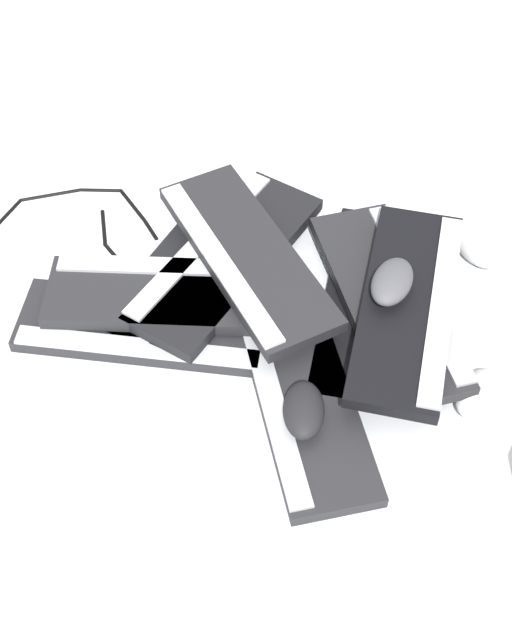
{
  "coord_description": "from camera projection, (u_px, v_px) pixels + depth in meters",
  "views": [
    {
      "loc": [
        0.92,
        -0.23,
        1.23
      ],
      "look_at": [
        -0.0,
        0.01,
        0.04
      ],
      "focal_mm": 50.0,
      "sensor_mm": 36.0,
      "label": 1
    }
  ],
  "objects": [
    {
      "name": "mouse_3",
      "position": [
        392.0,
        282.0,
        1.49
      ],
      "size": [
        0.13,
        0.12,
        0.04
      ],
      "primitive_type": "ellipsoid",
      "rotation": [
        0.0,
        0.0,
        2.49
      ],
      "color": "#4C4C51",
      "rests_on": "keyboard_6"
    },
    {
      "name": "mouse_0",
      "position": [
        304.0,
        410.0,
        1.4
      ],
      "size": [
        0.12,
        0.09,
        0.04
      ],
      "primitive_type": "ellipsoid",
      "rotation": [
        0.0,
        0.0,
        2.85
      ],
      "color": "black",
      "rests_on": "keyboard_0"
    },
    {
      "name": "cable_1",
      "position": [
        30.0,
        223.0,
        1.73
      ],
      "size": [
        0.18,
        0.54,
        0.01
      ],
      "color": "black",
      "rests_on": "ground"
    },
    {
      "name": "keyboard_5",
      "position": [
        390.0,
        300.0,
        1.55
      ],
      "size": [
        0.44,
        0.16,
        0.03
      ],
      "color": "#232326",
      "rests_on": "keyboard_1"
    },
    {
      "name": "keyboard_0",
      "position": [
        302.0,
        394.0,
        1.46
      ],
      "size": [
        0.44,
        0.16,
        0.03
      ],
      "color": "#232326",
      "rests_on": "ground"
    },
    {
      "name": "mouse_1",
      "position": [
        479.0,
        393.0,
        1.46
      ],
      "size": [
        0.12,
        0.13,
        0.04
      ],
      "primitive_type": "ellipsoid",
      "rotation": [
        0.0,
        0.0,
        5.42
      ],
      "color": "silver",
      "rests_on": "ground"
    },
    {
      "name": "mouse_2",
      "position": [
        477.0,
        248.0,
        1.66
      ],
      "size": [
        0.12,
        0.09,
        0.04
      ],
      "primitive_type": "ellipsoid",
      "rotation": [
        0.0,
        0.0,
        0.22
      ],
      "color": "silver",
      "rests_on": "ground"
    },
    {
      "name": "cable_0",
      "position": [
        180.0,
        243.0,
        1.69
      ],
      "size": [
        0.26,
        0.28,
        0.01
      ],
      "color": "black",
      "rests_on": "ground"
    },
    {
      "name": "keyboard_4",
      "position": [
        172.0,
        294.0,
        1.56
      ],
      "size": [
        0.27,
        0.46,
        0.03
      ],
      "color": "#232326",
      "rests_on": "keyboard_3"
    },
    {
      "name": "keyboard_8",
      "position": [
        246.0,
        256.0,
        1.58
      ],
      "size": [
        0.46,
        0.25,
        0.03
      ],
      "color": "#232326",
      "rests_on": "keyboard_7"
    },
    {
      "name": "keyboard_3",
      "position": [
        144.0,
        328.0,
        1.55
      ],
      "size": [
        0.3,
        0.46,
        0.03
      ],
      "color": "#232326",
      "rests_on": "ground"
    },
    {
      "name": "keyboard_2",
      "position": [
        196.0,
        263.0,
        1.65
      ],
      "size": [
        0.42,
        0.41,
        0.03
      ],
      "color": "black",
      "rests_on": "ground"
    },
    {
      "name": "ground_plane",
      "position": [
        254.0,
        338.0,
        1.55
      ],
      "size": [
        3.2,
        3.2,
        0.0
      ],
      "primitive_type": "plane",
      "color": "silver"
    },
    {
      "name": "keyboard_1",
      "position": [
        369.0,
        303.0,
        1.59
      ],
      "size": [
        0.46,
        0.33,
        0.03
      ],
      "color": "black",
      "rests_on": "ground"
    },
    {
      "name": "keyboard_6",
      "position": [
        409.0,
        306.0,
        1.5
      ],
      "size": [
        0.46,
        0.33,
        0.03
      ],
      "color": "black",
      "rests_on": "keyboard_5"
    },
    {
      "name": "keyboard_7",
      "position": [
        225.0,
        259.0,
        1.61
      ],
      "size": [
        0.41,
        0.42,
        0.03
      ],
      "color": "black",
      "rests_on": "keyboard_2"
    }
  ]
}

